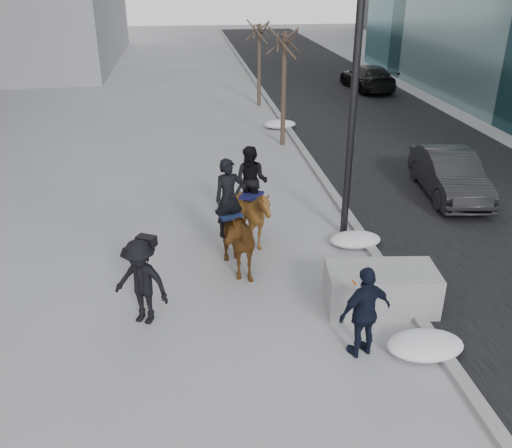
{
  "coord_description": "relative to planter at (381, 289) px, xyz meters",
  "views": [
    {
      "loc": [
        -1.32,
        -8.77,
        6.28
      ],
      "look_at": [
        0.0,
        1.2,
        1.5
      ],
      "focal_mm": 38.0,
      "sensor_mm": 36.0,
      "label": 1
    }
  ],
  "objects": [
    {
      "name": "ground",
      "position": [
        -2.39,
        -0.08,
        -0.44
      ],
      "size": [
        120.0,
        120.0,
        0.0
      ],
      "primitive_type": "plane",
      "color": "gray",
      "rests_on": "ground"
    },
    {
      "name": "road",
      "position": [
        4.61,
        9.92,
        -0.43
      ],
      "size": [
        8.0,
        90.0,
        0.01
      ],
      "primitive_type": "cube",
      "color": "black",
      "rests_on": "ground"
    },
    {
      "name": "curb",
      "position": [
        0.61,
        9.92,
        -0.38
      ],
      "size": [
        0.25,
        90.0,
        0.12
      ],
      "primitive_type": "cube",
      "color": "gray",
      "rests_on": "ground"
    },
    {
      "name": "planter",
      "position": [
        0.0,
        0.0,
        0.0
      ],
      "size": [
        2.28,
        1.32,
        0.87
      ],
      "primitive_type": "cube",
      "rotation": [
        0.0,
        0.0,
        -0.11
      ],
      "color": "#97979A",
      "rests_on": "ground"
    },
    {
      "name": "car_near",
      "position": [
        4.06,
        5.52,
        0.24
      ],
      "size": [
        1.93,
        4.23,
        1.35
      ],
      "primitive_type": "imported",
      "rotation": [
        0.0,
        0.0,
        -0.13
      ],
      "color": "black",
      "rests_on": "ground"
    },
    {
      "name": "car_far",
      "position": [
        6.58,
        21.05,
        0.25
      ],
      "size": [
        2.22,
        4.83,
        1.37
      ],
      "primitive_type": "imported",
      "rotation": [
        0.0,
        0.0,
        3.21
      ],
      "color": "black",
      "rests_on": "ground"
    },
    {
      "name": "tree_near",
      "position": [
        0.01,
        11.33,
        1.9
      ],
      "size": [
        1.2,
        1.2,
        4.67
      ],
      "primitive_type": null,
      "color": "#35271F",
      "rests_on": "ground"
    },
    {
      "name": "tree_far",
      "position": [
        0.01,
        18.05,
        1.71
      ],
      "size": [
        1.2,
        1.2,
        4.3
      ],
      "primitive_type": null,
      "color": "#3A2E22",
      "rests_on": "ground"
    },
    {
      "name": "mounted_left",
      "position": [
        -2.86,
        1.9,
        0.54
      ],
      "size": [
        1.42,
        2.19,
        2.61
      ],
      "color": "#512710",
      "rests_on": "ground"
    },
    {
      "name": "mounted_right",
      "position": [
        -2.22,
        3.07,
        0.57
      ],
      "size": [
        1.82,
        1.9,
        2.5
      ],
      "color": "#45280D",
      "rests_on": "ground"
    },
    {
      "name": "feeder",
      "position": [
        -0.81,
        -1.37,
        0.44
      ],
      "size": [
        1.11,
        1.0,
        1.75
      ],
      "color": "black",
      "rests_on": "ground"
    },
    {
      "name": "camera_crew",
      "position": [
        -4.72,
        0.15,
        0.45
      ],
      "size": [
        1.31,
        1.11,
        1.75
      ],
      "color": "black",
      "rests_on": "ground"
    },
    {
      "name": "lamppost",
      "position": [
        0.21,
        3.65,
        4.56
      ],
      "size": [
        0.25,
        2.9,
        9.09
      ],
      "color": "black",
      "rests_on": "ground"
    },
    {
      "name": "snow_piles",
      "position": [
        0.31,
        5.0,
        -0.26
      ],
      "size": [
        1.4,
        16.06,
        0.36
      ],
      "color": "silver",
      "rests_on": "ground"
    }
  ]
}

